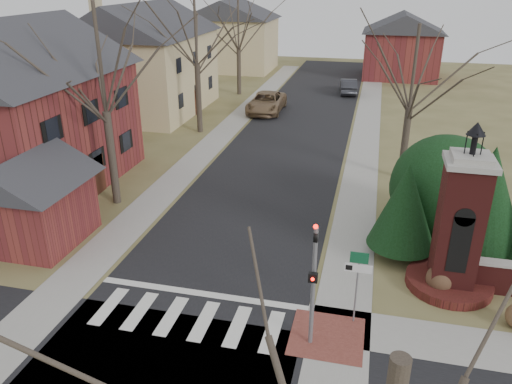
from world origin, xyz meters
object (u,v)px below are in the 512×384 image
(brick_gate_monument, at_px, (457,236))
(pickup_truck, at_px, (266,102))
(sign_post, at_px, (358,273))
(distant_car, at_px, (348,86))
(traffic_signal_pole, at_px, (314,275))

(brick_gate_monument, bearing_deg, pickup_truck, 117.44)
(sign_post, height_order, distant_car, sign_post)
(sign_post, xyz_separation_m, pickup_truck, (-8.99, 26.88, -1.13))
(pickup_truck, bearing_deg, sign_post, -72.19)
(traffic_signal_pole, relative_size, distant_car, 1.02)
(sign_post, relative_size, distant_car, 0.62)
(traffic_signal_pole, xyz_separation_m, sign_post, (1.29, 1.41, -0.64))
(traffic_signal_pole, height_order, pickup_truck, traffic_signal_pole)
(sign_post, height_order, brick_gate_monument, brick_gate_monument)
(traffic_signal_pole, distance_m, pickup_truck, 29.38)
(traffic_signal_pole, distance_m, sign_post, 2.02)
(brick_gate_monument, height_order, distant_car, brick_gate_monument)
(brick_gate_monument, bearing_deg, sign_post, -138.58)
(traffic_signal_pole, bearing_deg, pickup_truck, 105.22)
(distant_car, bearing_deg, sign_post, 88.03)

